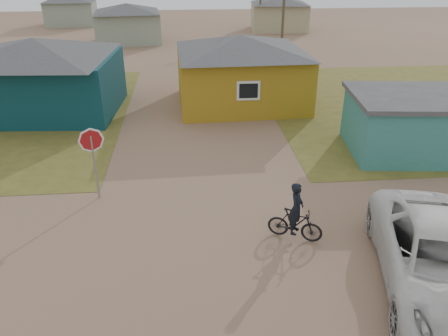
# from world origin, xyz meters

# --- Properties ---
(ground) EXTENTS (120.00, 120.00, 0.00)m
(ground) POSITION_xyz_m (0.00, 0.00, 0.00)
(ground) COLOR #936E55
(grass_ne) EXTENTS (20.00, 18.00, 0.00)m
(grass_ne) POSITION_xyz_m (14.00, 13.00, 0.01)
(grass_ne) COLOR olive
(grass_ne) RESTS_ON ground
(house_teal) EXTENTS (8.93, 7.08, 4.00)m
(house_teal) POSITION_xyz_m (-8.50, 13.50, 2.05)
(house_teal) COLOR #092F36
(house_teal) RESTS_ON ground
(house_yellow) EXTENTS (7.72, 6.76, 3.90)m
(house_yellow) POSITION_xyz_m (2.50, 14.00, 2.00)
(house_yellow) COLOR #A17B18
(house_yellow) RESTS_ON ground
(shed_turquoise) EXTENTS (6.71, 4.93, 2.60)m
(shed_turquoise) POSITION_xyz_m (9.50, 6.50, 1.31)
(shed_turquoise) COLOR #397E76
(shed_turquoise) RESTS_ON ground
(house_pale_west) EXTENTS (7.04, 6.15, 3.60)m
(house_pale_west) POSITION_xyz_m (-6.00, 34.00, 1.86)
(house_pale_west) COLOR gray
(house_pale_west) RESTS_ON ground
(house_beige_east) EXTENTS (6.95, 6.05, 3.60)m
(house_beige_east) POSITION_xyz_m (10.00, 40.00, 1.86)
(house_beige_east) COLOR tan
(house_beige_east) RESTS_ON ground
(house_pale_north) EXTENTS (6.28, 5.81, 3.40)m
(house_pale_north) POSITION_xyz_m (-14.00, 46.00, 1.75)
(house_pale_north) COLOR gray
(house_pale_north) RESTS_ON ground
(utility_pole_near) EXTENTS (1.40, 0.20, 8.00)m
(utility_pole_near) POSITION_xyz_m (6.50, 22.00, 4.14)
(utility_pole_near) COLOR brown
(utility_pole_near) RESTS_ON ground
(stop_sign) EXTENTS (0.88, 0.11, 2.69)m
(stop_sign) POSITION_xyz_m (-3.93, 3.61, 1.96)
(stop_sign) COLOR gray
(stop_sign) RESTS_ON ground
(cyclist) EXTENTS (1.75, 1.15, 1.92)m
(cyclist) POSITION_xyz_m (2.51, 0.53, 0.70)
(cyclist) COLOR black
(cyclist) RESTS_ON ground
(vehicle) EXTENTS (4.47, 6.99, 1.80)m
(vehicle) POSITION_xyz_m (5.72, -2.02, 0.90)
(vehicle) COLOR silver
(vehicle) RESTS_ON ground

